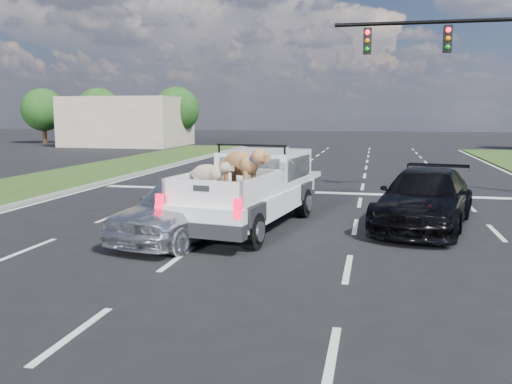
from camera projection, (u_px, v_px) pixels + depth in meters
ground at (260, 263)px, 10.88m from camera, size 160.00×160.00×0.00m
road_markings at (303, 208)px, 17.22m from camera, size 17.75×60.00×0.01m
curb_left at (39, 199)px, 18.59m from camera, size 0.15×60.00×0.14m
building_left at (128, 122)px, 49.60m from camera, size 10.00×8.00×4.40m
tree_far_a at (43, 110)px, 53.50m from camera, size 4.20×4.20×5.40m
tree_far_b at (99, 110)px, 52.22m from camera, size 4.20×4.20×5.40m
tree_far_c at (177, 110)px, 50.52m from camera, size 4.20×4.20×5.40m
pickup_truck at (251, 188)px, 14.31m from camera, size 2.91×6.07×2.18m
silver_sedan at (186, 207)px, 12.97m from camera, size 2.85×4.82×1.54m
black_coupe at (425, 199)px, 14.26m from camera, size 3.28×5.60×1.52m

